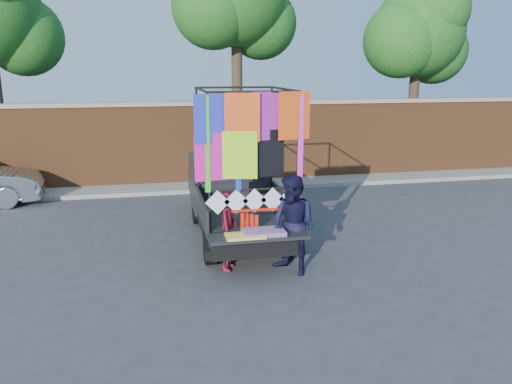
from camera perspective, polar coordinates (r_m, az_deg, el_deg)
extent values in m
plane|color=#38383A|center=(9.57, 0.35, -8.19)|extent=(90.00, 90.00, 0.00)
cube|color=brown|center=(15.95, -4.95, 5.42)|extent=(30.00, 0.35, 2.50)
cube|color=tan|center=(15.81, -5.05, 10.08)|extent=(30.00, 0.45, 0.12)
cube|color=gray|center=(15.49, -4.55, 0.69)|extent=(30.00, 1.20, 0.12)
sphere|color=#2A5618|center=(17.69, -24.95, 15.78)|extent=(2.40, 2.40, 2.40)
cylinder|color=#38281C|center=(17.13, -2.17, 11.02)|extent=(0.36, 0.36, 5.46)
sphere|color=#2A5618|center=(17.73, 0.56, 18.70)|extent=(2.40, 2.40, 2.40)
sphere|color=#2A5618|center=(16.79, -4.95, 20.26)|extent=(2.60, 2.60, 2.60)
cylinder|color=#38281C|center=(19.33, 17.47, 9.39)|extent=(0.36, 0.36, 4.55)
sphere|color=#2A5618|center=(19.33, 18.06, 17.08)|extent=(3.20, 3.20, 3.20)
sphere|color=#2A5618|center=(20.09, 19.65, 14.95)|extent=(2.40, 2.40, 2.40)
sphere|color=#2A5618|center=(18.67, 16.22, 16.34)|extent=(2.60, 2.60, 2.60)
sphere|color=#2A5618|center=(19.01, 19.98, 18.97)|extent=(2.20, 2.20, 2.20)
cylinder|color=black|center=(11.97, -6.73, -2.08)|extent=(0.21, 0.64, 0.64)
cylinder|color=black|center=(9.49, -5.28, -6.36)|extent=(0.21, 0.64, 0.64)
cylinder|color=black|center=(12.18, 0.36, -1.69)|extent=(0.21, 0.64, 0.64)
cylinder|color=black|center=(9.76, 3.60, -5.75)|extent=(0.21, 0.64, 0.64)
cube|color=black|center=(10.72, -2.07, -2.98)|extent=(1.64, 4.06, 0.29)
cube|color=black|center=(9.96, -1.37, -2.68)|extent=(1.74, 2.23, 0.10)
cube|color=black|center=(9.79, -6.29, -1.77)|extent=(0.06, 2.23, 0.44)
cube|color=black|center=(10.08, 3.39, -1.24)|extent=(0.06, 2.23, 0.44)
cube|color=black|center=(10.94, -2.42, -0.01)|extent=(1.74, 0.06, 0.44)
cube|color=black|center=(11.83, -3.16, 1.30)|extent=(1.74, 1.55, 1.21)
cube|color=#8C9EAD|center=(11.33, -2.86, 2.73)|extent=(1.55, 0.06, 0.53)
cube|color=#8C9EAD|center=(12.49, -3.68, 2.88)|extent=(1.55, 0.10, 0.68)
cube|color=black|center=(12.91, -3.86, 1.26)|extent=(1.69, 0.87, 0.53)
cube|color=black|center=(8.69, 0.25, -5.07)|extent=(1.74, 0.53, 0.06)
cube|color=black|center=(9.02, -0.05, -6.83)|extent=(1.79, 0.15, 0.17)
cylinder|color=black|center=(8.57, -5.42, 3.18)|extent=(0.05, 0.05, 2.42)
cylinder|color=black|center=(10.56, -6.67, 5.19)|extent=(0.05, 0.05, 2.42)
cylinder|color=black|center=(8.88, 4.83, 3.57)|extent=(0.05, 0.05, 2.42)
cylinder|color=black|center=(10.82, 1.76, 5.48)|extent=(0.05, 0.05, 2.42)
cylinder|color=black|center=(8.55, -0.21, 11.38)|extent=(1.64, 0.04, 0.04)
cylinder|color=black|center=(10.55, -2.47, 11.86)|extent=(1.64, 0.04, 0.04)
cylinder|color=black|center=(9.44, -6.30, 11.55)|extent=(0.04, 2.08, 0.04)
cylinder|color=black|center=(9.72, 3.24, 11.67)|extent=(0.04, 2.08, 0.04)
cylinder|color=black|center=(8.79, -0.20, 0.29)|extent=(1.64, 0.04, 0.04)
cube|color=#2D38D9|center=(8.45, -5.06, 8.34)|extent=(0.60, 0.01, 0.82)
cube|color=#F04F1C|center=(8.48, -1.75, 8.41)|extent=(0.60, 0.01, 0.82)
cube|color=purple|center=(8.61, 1.41, 8.50)|extent=(0.60, 0.01, 0.82)
cube|color=#FF5415|center=(8.70, 4.61, 8.51)|extent=(0.60, 0.01, 0.82)
cube|color=#FF1CA5|center=(8.53, -4.97, 4.13)|extent=(0.60, 0.01, 0.82)
cube|color=#B0FF1A|center=(8.56, -1.72, 4.22)|extent=(0.60, 0.01, 0.82)
cube|color=black|center=(8.70, 1.39, 4.37)|extent=(0.60, 0.01, 0.82)
cube|color=#3AE31C|center=(8.47, -5.63, 5.37)|extent=(0.10, 0.01, 1.64)
cube|color=#FB29DE|center=(8.80, 5.13, 5.70)|extent=(0.10, 0.01, 1.64)
cube|color=blue|center=(8.54, -2.07, 5.50)|extent=(0.10, 0.01, 1.64)
cube|color=white|center=(8.71, -4.41, -1.20)|extent=(0.44, 0.01, 0.44)
cube|color=white|center=(8.75, -2.27, -1.09)|extent=(0.44, 0.01, 0.44)
cube|color=white|center=(8.81, -0.16, -0.97)|extent=(0.44, 0.01, 0.44)
cube|color=white|center=(8.88, 1.92, -0.86)|extent=(0.44, 0.01, 0.44)
cube|color=white|center=(8.96, 3.96, -0.75)|extent=(0.44, 0.01, 0.44)
cube|color=#E33248|center=(8.68, 0.88, -4.61)|extent=(0.73, 0.44, 0.08)
cube|color=#FFE750|center=(8.56, -1.24, -5.02)|extent=(0.68, 0.39, 0.04)
imported|color=maroon|center=(9.10, -3.31, -4.33)|extent=(0.50, 0.63, 1.51)
imported|color=black|center=(8.88, 4.28, -3.83)|extent=(1.06, 1.11, 1.80)
cube|color=red|center=(8.87, 0.44, -2.03)|extent=(1.02, 0.08, 0.04)
cube|color=red|center=(8.89, -1.58, -4.19)|extent=(0.06, 0.02, 0.59)
cube|color=red|center=(8.91, -1.03, -4.27)|extent=(0.06, 0.02, 0.59)
cube|color=red|center=(8.93, -0.48, -4.36)|extent=(0.06, 0.02, 0.59)
cube|color=red|center=(8.95, 0.06, -4.45)|extent=(0.06, 0.02, 0.59)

